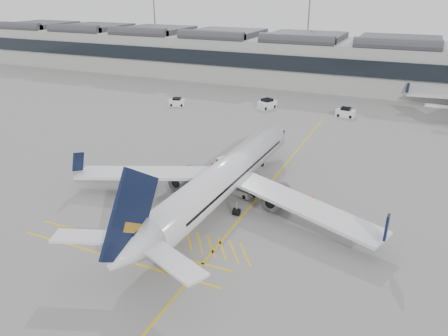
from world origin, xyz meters
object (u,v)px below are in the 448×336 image
at_px(ramp_agent_a, 213,170).
at_px(ramp_agent_b, 203,177).
at_px(belt_loader, 237,188).
at_px(pushback_tug, 135,180).
at_px(airliner_main, 223,178).
at_px(baggage_cart_a, 181,179).

xyz_separation_m(ramp_agent_a, ramp_agent_b, (-0.28, -2.36, -0.18)).
relative_size(belt_loader, ramp_agent_b, 3.28).
bearing_deg(belt_loader, ramp_agent_b, -173.35).
relative_size(ramp_agent_a, pushback_tug, 0.67).
bearing_deg(pushback_tug, ramp_agent_b, 15.74).
bearing_deg(belt_loader, airliner_main, -81.40).
distance_m(belt_loader, ramp_agent_a, 5.87).
height_order(belt_loader, baggage_cart_a, belt_loader).
bearing_deg(ramp_agent_a, airliner_main, -110.57).
distance_m(airliner_main, ramp_agent_a, 8.23).
height_order(ramp_agent_b, pushback_tug, ramp_agent_b).
relative_size(ramp_agent_a, ramp_agent_b, 1.23).
xyz_separation_m(airliner_main, ramp_agent_a, (-4.44, 6.57, -2.23)).
xyz_separation_m(baggage_cart_a, ramp_agent_b, (2.23, 1.69, -0.06)).
height_order(ramp_agent_a, ramp_agent_b, ramp_agent_a).
height_order(belt_loader, pushback_tug, belt_loader).
relative_size(airliner_main, pushback_tug, 14.22).
bearing_deg(ramp_agent_a, belt_loader, -88.13).
xyz_separation_m(baggage_cart_a, pushback_tug, (-5.34, -2.35, -0.20)).
height_order(baggage_cart_a, pushback_tug, baggage_cart_a).
xyz_separation_m(ramp_agent_b, pushback_tug, (-7.57, -4.04, -0.14)).
height_order(airliner_main, ramp_agent_b, airliner_main).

